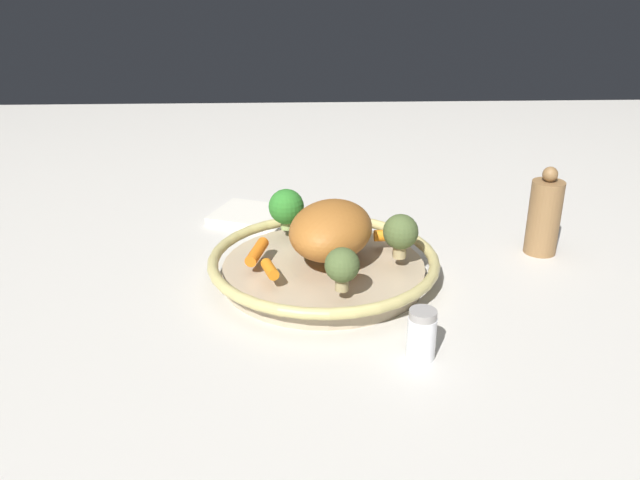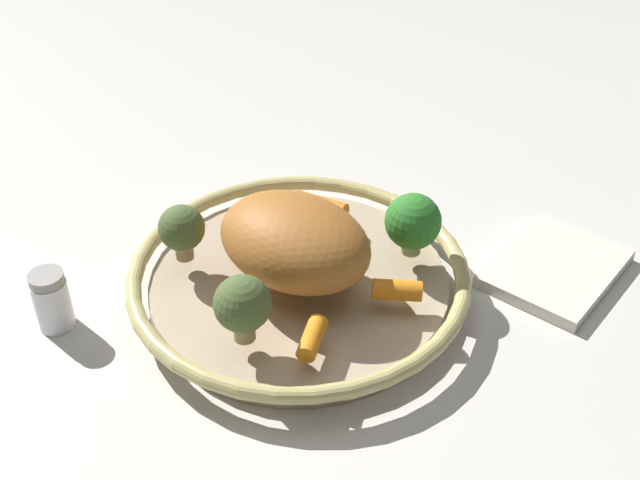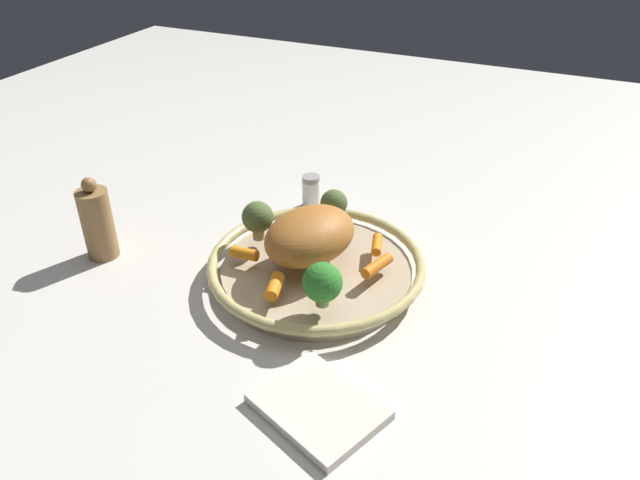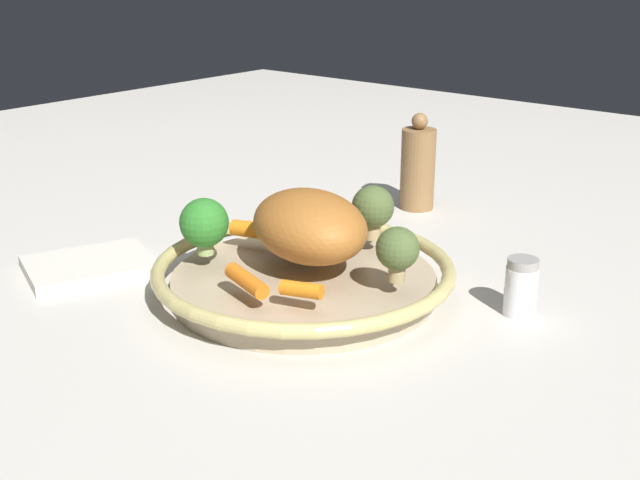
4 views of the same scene
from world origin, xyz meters
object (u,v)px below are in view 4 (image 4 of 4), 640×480
(roast_chicken_piece, at_px, (311,226))
(baby_carrot_back, at_px, (329,223))
(broccoli_floret_edge, at_px, (204,223))
(salt_shaker, at_px, (521,287))
(baby_carrot_center, at_px, (247,281))
(broccoli_floret_small, at_px, (398,250))
(pepper_mill, at_px, (418,167))
(serving_bowl, at_px, (304,277))
(baby_carrot_near_rim, at_px, (301,290))
(broccoli_floret_mid, at_px, (373,208))
(baby_carrot_right, at_px, (249,229))
(dish_towel, at_px, (90,266))

(roast_chicken_piece, distance_m, baby_carrot_back, 0.11)
(broccoli_floret_edge, height_order, salt_shaker, broccoli_floret_edge)
(baby_carrot_center, relative_size, salt_shaker, 0.98)
(broccoli_floret_small, relative_size, pepper_mill, 0.41)
(serving_bowl, distance_m, baby_carrot_near_rim, 0.10)
(serving_bowl, xyz_separation_m, baby_carrot_center, (0.10, 0.01, 0.03))
(serving_bowl, relative_size, broccoli_floret_mid, 5.18)
(serving_bowl, bearing_deg, roast_chicken_piece, 165.10)
(roast_chicken_piece, relative_size, broccoli_floret_mid, 2.38)
(baby_carrot_right, xyz_separation_m, baby_carrot_back, (-0.08, 0.06, -0.00))
(roast_chicken_piece, xyz_separation_m, pepper_mill, (-0.35, -0.09, -0.02))
(baby_carrot_right, distance_m, broccoli_floret_small, 0.22)
(baby_carrot_near_rim, height_order, salt_shaker, salt_shaker)
(salt_shaker, bearing_deg, broccoli_floret_mid, -90.77)
(serving_bowl, bearing_deg, baby_carrot_center, 4.05)
(baby_carrot_center, xyz_separation_m, salt_shaker, (-0.21, 0.21, -0.02))
(serving_bowl, bearing_deg, dish_towel, -65.15)
(roast_chicken_piece, bearing_deg, serving_bowl, -14.90)
(baby_carrot_near_rim, relative_size, baby_carrot_back, 1.00)
(salt_shaker, height_order, dish_towel, salt_shaker)
(baby_carrot_right, bearing_deg, roast_chicken_piece, 85.55)
(roast_chicken_piece, distance_m, broccoli_floret_small, 0.11)
(dish_towel, bearing_deg, baby_carrot_right, 132.85)
(baby_carrot_near_rim, xyz_separation_m, broccoli_floret_mid, (-0.19, -0.05, 0.03))
(roast_chicken_piece, height_order, pepper_mill, pepper_mill)
(broccoli_floret_edge, bearing_deg, serving_bowl, 118.52)
(serving_bowl, bearing_deg, baby_carrot_near_rim, 39.67)
(baby_carrot_right, distance_m, broccoli_floret_edge, 0.08)
(broccoli_floret_small, relative_size, salt_shaker, 0.93)
(baby_carrot_right, relative_size, dish_towel, 0.31)
(baby_carrot_center, xyz_separation_m, baby_carrot_near_rim, (-0.02, 0.06, -0.00))
(roast_chicken_piece, distance_m, broccoli_floret_edge, 0.12)
(serving_bowl, distance_m, broccoli_floret_small, 0.13)
(baby_carrot_right, relative_size, broccoli_floret_small, 0.78)
(broccoli_floret_mid, bearing_deg, baby_carrot_right, -52.19)
(baby_carrot_near_rim, distance_m, salt_shaker, 0.24)
(roast_chicken_piece, distance_m, baby_carrot_right, 0.11)
(dish_towel, bearing_deg, serving_bowl, 114.85)
(broccoli_floret_small, bearing_deg, baby_carrot_back, -117.54)
(broccoli_floret_mid, bearing_deg, salt_shaker, 89.23)
(broccoli_floret_edge, bearing_deg, baby_carrot_right, -178.62)
(baby_carrot_center, distance_m, pepper_mill, 0.47)
(broccoli_floret_edge, bearing_deg, dish_towel, -67.85)
(broccoli_floret_edge, relative_size, broccoli_floret_small, 1.11)
(serving_bowl, distance_m, pepper_mill, 0.37)
(baby_carrot_back, distance_m, broccoli_floret_small, 0.18)
(baby_carrot_center, bearing_deg, baby_carrot_right, -136.58)
(roast_chicken_piece, relative_size, dish_towel, 1.07)
(pepper_mill, bearing_deg, baby_carrot_near_rim, 18.69)
(baby_carrot_center, bearing_deg, serving_bowl, -175.95)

